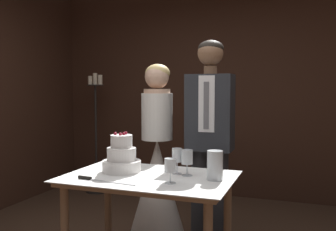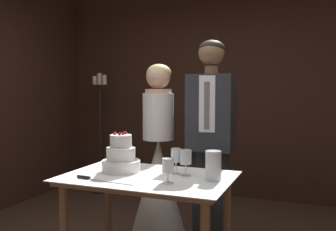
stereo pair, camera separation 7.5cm
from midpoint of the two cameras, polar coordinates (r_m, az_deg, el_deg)
wall_back at (r=4.94m, az=8.40°, el=4.02°), size 4.57×0.12×2.77m
cake_table at (r=2.65m, az=-2.23°, el=-11.43°), size 1.16×0.77×0.78m
tiered_cake at (r=2.76m, az=-6.40°, el=-6.38°), size 0.28×0.28×0.29m
cake_knife at (r=2.55m, az=-10.39°, el=-9.49°), size 0.44×0.06×0.02m
wine_glass_near at (r=2.40m, az=0.90°, el=-7.72°), size 0.08×0.08×0.16m
wine_glass_middle at (r=2.66m, az=2.04°, el=-6.27°), size 0.07×0.07×0.18m
wine_glass_far at (r=2.61m, az=3.56°, el=-6.44°), size 0.08×0.08×0.18m
hurricane_candle at (r=2.51m, az=7.76°, el=-7.67°), size 0.11×0.11×0.20m
bride at (r=3.44m, az=-0.84°, el=-9.19°), size 0.54×0.54×1.61m
groom at (r=3.22m, az=7.20°, el=-2.60°), size 0.39×0.25×1.80m
candle_stand at (r=5.11m, az=-9.87°, el=-2.44°), size 0.28×0.28×1.60m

